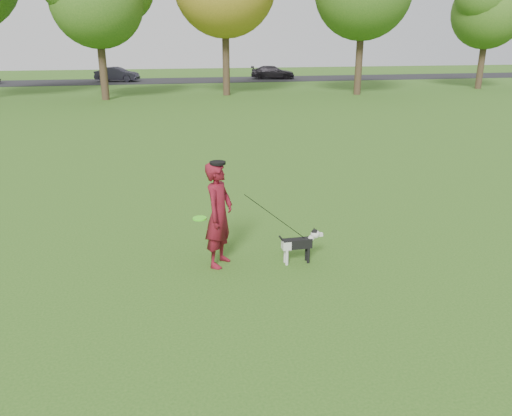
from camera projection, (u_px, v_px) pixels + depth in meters
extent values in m
plane|color=#285116|center=(243.00, 250.00, 9.20)|extent=(120.00, 120.00, 0.00)
cube|color=black|center=(161.00, 81.00, 46.18)|extent=(120.00, 7.00, 0.02)
imported|color=#590C13|center=(219.00, 215.00, 8.36)|extent=(0.72, 0.79, 1.81)
cube|color=black|center=(297.00, 243.00, 8.59)|extent=(0.51, 0.16, 0.17)
cube|color=silver|center=(286.00, 245.00, 8.55)|extent=(0.14, 0.16, 0.15)
cylinder|color=silver|center=(287.00, 258.00, 8.57)|extent=(0.05, 0.05, 0.28)
cylinder|color=silver|center=(285.00, 255.00, 8.67)|extent=(0.05, 0.05, 0.28)
cylinder|color=black|center=(308.00, 256.00, 8.65)|extent=(0.05, 0.05, 0.28)
cylinder|color=black|center=(306.00, 253.00, 8.75)|extent=(0.05, 0.05, 0.28)
cylinder|color=silver|center=(310.00, 240.00, 8.62)|extent=(0.17, 0.10, 0.18)
sphere|color=silver|center=(315.00, 234.00, 8.61)|extent=(0.16, 0.16, 0.16)
sphere|color=black|center=(315.00, 232.00, 8.60)|extent=(0.12, 0.12, 0.12)
cube|color=silver|center=(320.00, 235.00, 8.63)|extent=(0.10, 0.06, 0.06)
sphere|color=black|center=(323.00, 234.00, 8.64)|extent=(0.03, 0.03, 0.03)
cone|color=black|center=(316.00, 231.00, 8.54)|extent=(0.06, 0.06, 0.06)
cone|color=black|center=(314.00, 229.00, 8.62)|extent=(0.06, 0.06, 0.06)
cylinder|color=black|center=(283.00, 241.00, 8.52)|extent=(0.18, 0.03, 0.23)
cylinder|color=black|center=(307.00, 240.00, 8.61)|extent=(0.11, 0.11, 0.02)
imported|color=black|center=(117.00, 74.00, 45.19)|extent=(4.10, 2.48, 1.28)
imported|color=black|center=(273.00, 72.00, 48.16)|extent=(4.49, 2.62, 1.22)
cylinder|color=#46EF1E|center=(200.00, 218.00, 8.21)|extent=(0.23, 0.23, 0.02)
cylinder|color=black|center=(218.00, 163.00, 8.07)|extent=(0.27, 0.27, 0.04)
cylinder|color=#38281C|center=(103.00, 66.00, 31.29)|extent=(0.48, 0.48, 4.20)
cylinder|color=#38281C|center=(226.00, 57.00, 33.71)|extent=(0.48, 0.48, 5.04)
cylinder|color=#38281C|center=(359.00, 59.00, 34.19)|extent=(0.48, 0.48, 4.83)
cylinder|color=#38281C|center=(481.00, 62.00, 38.41)|extent=(0.48, 0.48, 3.99)
sphere|color=#426B1E|center=(489.00, 5.00, 37.08)|extent=(5.32, 5.32, 5.32)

